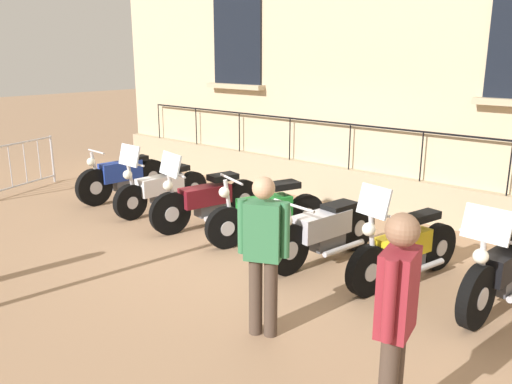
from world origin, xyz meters
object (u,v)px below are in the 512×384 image
Objects in this scene: motorcycle_white at (162,189)px; crowd_barrier at (18,166)px; motorcycle_black at (503,272)px; pedestrian_walking at (396,315)px; motorcycle_blue at (123,178)px; pedestrian_standing at (263,248)px; motorcycle_silver at (324,232)px; motorcycle_yellow at (404,251)px; motorcycle_green at (267,214)px; motorcycle_maroon at (207,200)px.

motorcycle_white is 3.49m from crowd_barrier.
motorcycle_black is 2.80m from pedestrian_walking.
motorcycle_blue is 5.83m from pedestrian_standing.
pedestrian_walking is at bearing 69.94° from motorcycle_blue.
motorcycle_silver is 1.15m from motorcycle_yellow.
motorcycle_black reaches higher than motorcycle_silver.
motorcycle_black is at bearing 143.19° from pedestrian_standing.
motorcycle_green is at bearing 91.23° from motorcycle_blue.
pedestrian_standing reaches higher than motorcycle_black.
motorcycle_blue is 2.37m from crowd_barrier.
motorcycle_blue is at bearing -91.44° from motorcycle_maroon.
pedestrian_walking reaches higher than motorcycle_maroon.
pedestrian_walking reaches higher than motorcycle_green.
motorcycle_silver is 1.24× the size of pedestrian_standing.
motorcycle_black reaches higher than motorcycle_maroon.
pedestrian_walking is (2.65, 1.18, 0.60)m from motorcycle_yellow.
motorcycle_green is 3.44m from motorcycle_black.
motorcycle_yellow is at bearing 166.71° from pedestrian_standing.
pedestrian_walking is at bearing 61.41° from motorcycle_maroon.
motorcycle_silver is at bearing 89.64° from motorcycle_white.
pedestrian_walking reaches higher than motorcycle_black.
motorcycle_blue is 3.65m from motorcycle_green.
pedestrian_walking is (2.74, 0.02, 0.58)m from motorcycle_black.
motorcycle_yellow is at bearing 98.29° from crowd_barrier.
motorcycle_silver is 3.51m from pedestrian_walking.
motorcycle_black is at bearing 92.49° from motorcycle_maroon.
motorcycle_silver is 2.20m from pedestrian_standing.
motorcycle_blue is 0.98× the size of motorcycle_white.
motorcycle_yellow is at bearing 90.87° from motorcycle_white.
motorcycle_blue is 7.09m from motorcycle_black.
motorcycle_blue is at bearing -90.84° from motorcycle_white.
pedestrian_walking is (2.67, 3.46, 0.59)m from motorcycle_green.
motorcycle_maroon is 1.05× the size of motorcycle_green.
pedestrian_walking is (2.53, 4.65, 0.57)m from motorcycle_maroon.
pedestrian_standing is (2.22, -1.66, 0.51)m from motorcycle_black.
pedestrian_standing is (2.08, 5.43, 0.51)m from motorcycle_blue.
motorcycle_blue is 2.46m from motorcycle_maroon.
crowd_barrier is (1.19, -5.74, 0.14)m from motorcycle_green.
motorcycle_black reaches higher than crowd_barrier.
pedestrian_standing reaches higher than motorcycle_silver.
crowd_barrier is (1.05, -4.55, 0.11)m from motorcycle_maroon.
motorcycle_black is (-0.08, 1.16, 0.02)m from motorcycle_yellow.
crowd_barrier is (1.17, -8.02, 0.15)m from motorcycle_yellow.
motorcycle_maroon is 1.05× the size of motorcycle_yellow.
motorcycle_black is 2.82m from pedestrian_standing.
motorcycle_white is (0.02, 1.22, -0.02)m from motorcycle_blue.
motorcycle_white is at bearing -88.47° from motorcycle_black.
motorcycle_green is 1.14m from motorcycle_silver.
motorcycle_white is at bearing -89.13° from motorcycle_yellow.
motorcycle_green is 5.86m from crowd_barrier.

